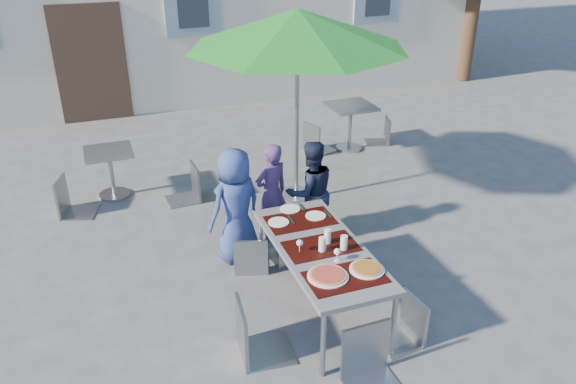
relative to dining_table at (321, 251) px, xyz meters
name	(u,v)px	position (x,y,z in m)	size (l,w,h in m)	color
ground	(366,336)	(0.26, -0.55, -0.70)	(90.00, 90.00, 0.00)	#4A4B4D
dining_table	(321,251)	(0.00, 0.00, 0.00)	(0.80, 1.85, 0.76)	#49494E
pizza_near_left	(328,275)	(-0.14, -0.49, 0.07)	(0.37, 0.37, 0.03)	white
pizza_near_right	(367,269)	(0.23, -0.52, 0.07)	(0.32, 0.32, 0.03)	white
glassware	(329,243)	(0.05, -0.07, 0.13)	(0.48, 0.39, 0.15)	silver
place_settings	(295,215)	(-0.02, 0.65, 0.06)	(0.68, 0.46, 0.01)	white
child_0	(236,206)	(-0.52, 1.22, -0.01)	(0.67, 0.44, 1.37)	#304385
child_1	(271,193)	(-0.01, 1.48, -0.06)	(0.46, 0.30, 1.26)	#4B3368
child_2	(310,192)	(0.43, 1.32, -0.05)	(0.63, 0.36, 1.30)	#181E35
chair_0	(250,233)	(-0.45, 0.90, -0.20)	(0.47, 0.48, 0.86)	gray
chair_1	(291,218)	(0.04, 0.94, -0.13)	(0.48, 0.48, 0.96)	gray
chair_2	(322,212)	(0.44, 0.98, -0.14)	(0.51, 0.52, 0.95)	gray
chair_3	(253,299)	(-0.82, -0.41, -0.07)	(0.52, 0.51, 1.06)	gray
chair_4	(409,297)	(0.58, -0.71, -0.20)	(0.42, 0.41, 0.86)	#8E9599
chair_5	(374,326)	(0.01, -1.08, -0.09)	(0.47, 0.47, 1.03)	gray
patio_umbrella	(298,30)	(0.66, 2.36, 1.67)	(2.84, 2.84, 2.62)	#B3B5BB
cafe_table_0	(111,166)	(-1.75, 3.40, -0.24)	(0.65, 0.65, 0.70)	#B3B5BB
bg_chair_l_0	(66,175)	(-2.33, 3.04, -0.12)	(0.54, 0.54, 0.97)	gray
bg_chair_r_0	(187,162)	(-0.76, 2.91, -0.13)	(0.45, 0.45, 0.97)	gray
cafe_table_1	(350,118)	(2.20, 3.84, -0.14)	(0.74, 0.74, 0.79)	#B3B5BB
bg_chair_l_1	(316,120)	(1.61, 3.93, -0.13)	(0.54, 0.54, 0.97)	gray
bg_chair_r_1	(383,116)	(2.87, 3.91, -0.21)	(0.47, 0.47, 0.85)	gray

